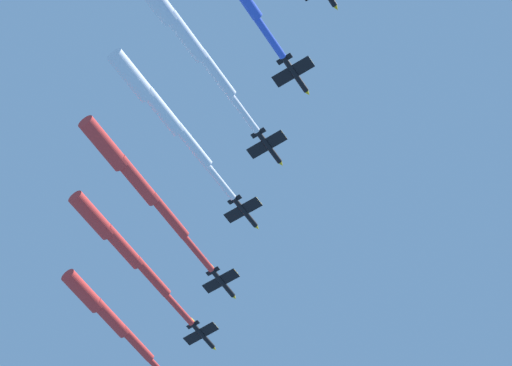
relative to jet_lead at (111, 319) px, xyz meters
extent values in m
cylinder|color=red|center=(7.94, 4.87, 0.03)|extent=(10.37, 8.13, 2.21)
cylinder|color=red|center=(-0.21, -0.28, 0.00)|extent=(10.79, 8.74, 2.95)
cylinder|color=red|center=(-8.38, -5.41, -0.02)|extent=(11.21, 9.34, 3.69)
cylinder|color=black|center=(21.63, -1.78, 2.14)|extent=(8.10, 6.04, 1.18)
cone|color=#EAB70C|center=(25.80, 1.07, 2.14)|extent=(1.70, 1.66, 1.12)
cylinder|color=black|center=(17.70, -4.45, 2.14)|extent=(0.99, 1.07, 0.88)
ellipsoid|color=black|center=(23.24, -0.63, 2.60)|extent=(2.02, 1.74, 0.73)
cube|color=black|center=(21.18, -2.08, 2.09)|extent=(6.96, 8.45, 0.76)
cube|color=#EAB70C|center=(19.02, 1.09, 1.87)|extent=(2.30, 1.88, 0.15)
cube|color=#EAB70C|center=(23.34, -5.25, 2.44)|extent=(2.30, 1.88, 0.15)
cube|color=black|center=(18.50, -3.91, 2.14)|extent=(2.71, 3.26, 0.33)
cube|color=#EAB70C|center=(18.46, -3.85, 3.08)|extent=(1.30, 1.00, 1.90)
cylinder|color=red|center=(13.18, -7.54, 2.14)|extent=(10.66, 7.94, 1.50)
cylinder|color=red|center=(4.81, -13.61, 2.16)|extent=(11.09, 8.56, 2.25)
cylinder|color=red|center=(-3.96, -19.09, 2.13)|extent=(11.51, 9.18, 3.00)
cylinder|color=red|center=(-12.74, -24.55, 2.09)|extent=(11.93, 9.79, 3.75)
cylinder|color=black|center=(19.46, -19.77, 0.12)|extent=(8.04, 6.12, 1.17)
cone|color=#EAB70C|center=(23.59, -16.88, 0.12)|extent=(1.70, 1.66, 1.11)
cylinder|color=black|center=(15.56, -22.50, 0.12)|extent=(0.99, 1.06, 0.88)
ellipsoid|color=black|center=(21.06, -18.61, 0.58)|extent=(2.02, 1.75, 0.73)
cube|color=black|center=(19.02, -20.09, 0.07)|extent=(7.02, 8.42, 0.69)
cube|color=#EAB70C|center=(16.81, -16.93, -0.12)|extent=(2.29, 1.90, 0.15)
cube|color=#EAB70C|center=(21.22, -23.23, 0.39)|extent=(2.29, 1.90, 0.15)
cube|color=black|center=(16.36, -21.94, 0.12)|extent=(2.74, 3.25, 0.31)
cube|color=#EAB70C|center=(16.32, -21.89, 1.06)|extent=(1.29, 1.00, 1.90)
cylinder|color=red|center=(10.84, -25.80, 0.12)|extent=(11.14, 8.42, 1.49)
cylinder|color=red|center=(2.07, -32.31, 0.14)|extent=(11.57, 9.03, 2.23)
cylinder|color=red|center=(-7.12, -38.24, 0.11)|extent=(12.00, 9.64, 2.98)
cylinder|color=red|center=(-16.32, -44.14, 0.08)|extent=(12.42, 10.25, 3.72)
cylinder|color=black|center=(17.28, -37.77, 2.83)|extent=(8.09, 5.97, 1.13)
cone|color=#EAB70C|center=(21.47, -34.94, 2.83)|extent=(1.68, 1.62, 1.07)
cylinder|color=black|center=(13.35, -40.43, 2.83)|extent=(0.97, 1.04, 0.85)
ellipsoid|color=black|center=(18.92, -36.65, 3.30)|extent=(2.01, 1.71, 0.70)
cube|color=black|center=(16.84, -38.07, 2.78)|extent=(6.94, 8.47, 0.36)
cube|color=#EAB70C|center=(14.68, -34.88, 2.75)|extent=(2.30, 1.87, 0.12)
cube|color=#EAB70C|center=(18.99, -41.26, 2.95)|extent=(2.30, 1.87, 0.12)
cube|color=black|center=(14.15, -39.88, 2.83)|extent=(2.70, 3.27, 0.18)
cube|color=#EAB70C|center=(14.14, -39.86, 3.78)|extent=(1.26, 0.92, 1.90)
cylinder|color=white|center=(8.98, -43.37, 2.83)|extent=(10.27, 7.58, 1.44)
cylinder|color=white|center=(0.91, -49.18, 2.84)|extent=(10.68, 8.18, 2.15)
cylinder|color=white|center=(-7.56, -54.40, 2.83)|extent=(11.08, 8.77, 2.87)
cylinder|color=white|center=(-16.04, -59.59, 2.82)|extent=(11.48, 9.37, 3.59)
cylinder|color=black|center=(15.11, -55.77, 1.53)|extent=(8.07, 6.06, 1.16)
cone|color=#EAB70C|center=(19.27, -52.90, 1.53)|extent=(1.70, 1.64, 1.10)
cylinder|color=black|center=(11.20, -58.46, 1.53)|extent=(0.99, 1.06, 0.87)
ellipsoid|color=black|center=(16.73, -54.62, 2.00)|extent=(2.02, 1.73, 0.72)
cube|color=black|center=(14.67, -56.07, 1.48)|extent=(6.99, 8.44, 0.60)
cube|color=#EAB70C|center=(12.49, -52.91, 1.34)|extent=(2.29, 1.88, 0.14)
cube|color=#EAB70C|center=(16.85, -59.24, 1.77)|extent=(2.29, 1.88, 0.14)
cube|color=black|center=(12.00, -57.91, 1.53)|extent=(2.72, 3.26, 0.28)
cube|color=#EAB70C|center=(11.97, -57.87, 2.48)|extent=(1.28, 0.98, 1.90)
cylinder|color=white|center=(6.90, -61.42, 1.53)|extent=(10.16, 7.64, 1.47)
cylinder|color=white|center=(-1.03, -67.25, 1.55)|extent=(10.58, 8.24, 2.21)
cylinder|color=white|center=(-9.37, -72.50, 1.53)|extent=(10.99, 8.85, 2.95)
cylinder|color=black|center=(12.94, -73.76, 0.37)|extent=(8.05, 6.11, 1.16)
cone|color=#EAB70C|center=(17.08, -70.87, 0.37)|extent=(1.70, 1.65, 1.11)
cylinder|color=black|center=(9.05, -76.48, 0.37)|extent=(0.99, 1.06, 0.87)
ellipsoid|color=black|center=(14.55, -72.61, 0.83)|extent=(2.02, 1.74, 0.72)
cube|color=black|center=(12.50, -74.07, 0.32)|extent=(7.02, 8.43, 0.64)
cube|color=#EAB70C|center=(10.30, -70.92, 0.16)|extent=(2.29, 1.89, 0.14)
cube|color=#EAB70C|center=(14.70, -77.22, 0.62)|extent=(2.29, 1.89, 0.14)
cube|color=black|center=(9.84, -75.93, 0.37)|extent=(2.73, 3.25, 0.29)
cube|color=#EAB70C|center=(9.81, -75.88, 1.32)|extent=(1.28, 0.99, 1.90)
cylinder|color=blue|center=(4.82, -79.43, 0.37)|extent=(10.00, 7.60, 1.48)
cone|color=#EAB70C|center=(14.91, -88.86, 2.22)|extent=(1.68, 1.63, 1.08)
camera|label=1|loc=(-32.14, -160.92, -183.23)|focal=74.50mm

